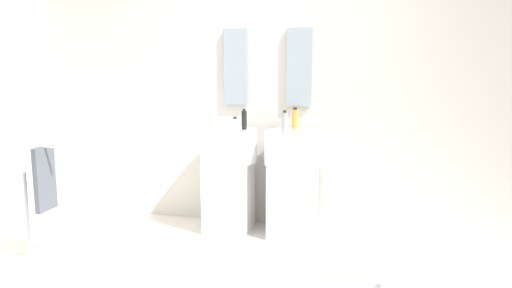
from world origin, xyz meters
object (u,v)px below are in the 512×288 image
(pedestal_sink_right, at_px, (293,178))
(soap_bottle_grey, at_px, (285,122))
(towel_rack, at_px, (42,181))
(soap_bottle_white, at_px, (235,125))
(soap_bottle_amber, at_px, (295,119))
(lounge_chair, at_px, (378,271))
(pedestal_sink_left, at_px, (229,174))
(soap_bottle_black, at_px, (244,120))

(pedestal_sink_right, relative_size, soap_bottle_grey, 5.43)
(towel_rack, bearing_deg, pedestal_sink_right, 29.16)
(pedestal_sink_right, height_order, soap_bottle_white, soap_bottle_white)
(soap_bottle_amber, bearing_deg, soap_bottle_grey, -101.23)
(lounge_chair, distance_m, towel_rack, 2.57)
(pedestal_sink_left, xyz_separation_m, pedestal_sink_right, (0.59, 0.00, 0.00))
(pedestal_sink_right, bearing_deg, soap_bottle_white, -167.06)
(soap_bottle_grey, bearing_deg, pedestal_sink_right, 64.13)
(pedestal_sink_left, bearing_deg, lounge_chair, -47.03)
(pedestal_sink_left, distance_m, soap_bottle_white, 0.50)
(pedestal_sink_left, relative_size, pedestal_sink_right, 1.00)
(pedestal_sink_left, xyz_separation_m, lounge_chair, (1.32, -1.42, -0.17))
(pedestal_sink_left, distance_m, towel_rack, 1.56)
(pedestal_sink_right, distance_m, soap_bottle_amber, 0.52)
(pedestal_sink_left, height_order, soap_bottle_grey, soap_bottle_grey)
(pedestal_sink_right, xyz_separation_m, soap_bottle_grey, (-0.06, -0.12, 0.51))
(towel_rack, bearing_deg, soap_bottle_white, 34.35)
(lounge_chair, relative_size, soap_bottle_black, 5.98)
(lounge_chair, bearing_deg, pedestal_sink_right, 117.30)
(pedestal_sink_right, bearing_deg, soap_bottle_amber, 94.27)
(lounge_chair, bearing_deg, soap_bottle_amber, 115.65)
(soap_bottle_white, bearing_deg, lounge_chair, -46.78)
(pedestal_sink_right, relative_size, soap_bottle_black, 5.65)
(soap_bottle_white, height_order, soap_bottle_amber, soap_bottle_amber)
(lounge_chair, distance_m, soap_bottle_white, 1.91)
(pedestal_sink_left, height_order, soap_bottle_white, soap_bottle_white)
(pedestal_sink_right, distance_m, soap_bottle_black, 0.67)
(pedestal_sink_left, relative_size, soap_bottle_black, 5.65)
(soap_bottle_black, bearing_deg, soap_bottle_amber, 16.10)
(pedestal_sink_left, relative_size, soap_bottle_grey, 5.43)
(pedestal_sink_left, bearing_deg, soap_bottle_black, 0.11)
(towel_rack, bearing_deg, soap_bottle_amber, 32.27)
(pedestal_sink_right, xyz_separation_m, soap_bottle_amber, (-0.01, 0.13, 0.51))
(pedestal_sink_right, bearing_deg, towel_rack, -150.84)
(soap_bottle_white, bearing_deg, soap_bottle_black, 65.84)
(pedestal_sink_left, height_order, lounge_chair, pedestal_sink_left)
(pedestal_sink_right, bearing_deg, lounge_chair, -62.70)
(soap_bottle_grey, distance_m, soap_bottle_amber, 0.25)
(lounge_chair, height_order, soap_bottle_black, soap_bottle_black)
(soap_bottle_grey, xyz_separation_m, soap_bottle_white, (-0.44, 0.01, -0.03))
(soap_bottle_black, bearing_deg, soap_bottle_grey, -17.30)
(pedestal_sink_left, height_order, pedestal_sink_right, same)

